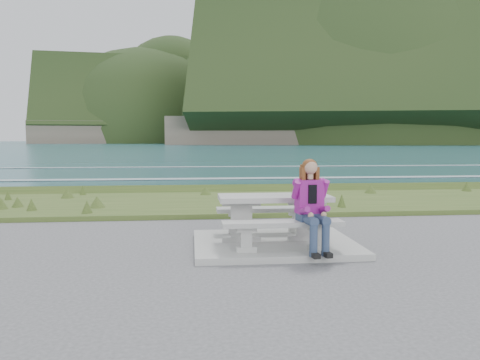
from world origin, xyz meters
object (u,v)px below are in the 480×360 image
object	(u,v)px
bench_landward	(283,228)
seated_woman	(313,218)
picnic_table	(274,205)
bench_seaward	(267,213)

from	to	relation	value
bench_landward	seated_woman	bearing A→B (deg)	-16.90
picnic_table	bench_seaward	xyz separation A→B (m)	(0.00, 0.70, -0.23)
bench_landward	bench_seaward	size ratio (longest dim) A/B	1.00
bench_landward	bench_seaward	bearing A→B (deg)	90.00
bench_seaward	seated_woman	bearing A→B (deg)	-74.49
picnic_table	bench_landward	distance (m)	0.74
bench_landward	picnic_table	bearing A→B (deg)	90.00
bench_landward	seated_woman	world-z (taller)	seated_woman
picnic_table	bench_seaward	distance (m)	0.74
bench_seaward	picnic_table	bearing A→B (deg)	-90.00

